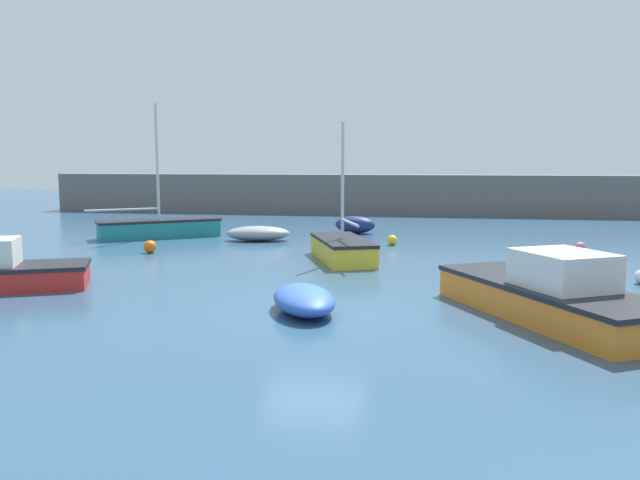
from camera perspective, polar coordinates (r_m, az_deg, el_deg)
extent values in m
cube|color=#2D5170|center=(15.79, -0.58, -6.71)|extent=(120.00, 120.00, 0.20)
cube|color=#66605B|center=(44.27, 5.91, 4.19)|extent=(48.36, 2.57, 2.74)
ellipsoid|color=gray|center=(29.22, -5.68, 0.61)|extent=(3.17, 1.97, 0.69)
cube|color=yellow|center=(23.33, 2.05, -1.01)|extent=(2.99, 4.57, 0.71)
cube|color=black|center=(23.28, 2.05, 0.00)|extent=(3.05, 4.66, 0.12)
cylinder|color=silver|center=(23.10, 2.08, 5.29)|extent=(0.12, 0.12, 4.41)
cylinder|color=silver|center=(22.06, 2.75, 1.60)|extent=(0.91, 2.24, 0.10)
ellipsoid|color=#2D56B7|center=(15.43, -1.48, -5.45)|extent=(2.38, 3.16, 0.63)
cube|color=orange|center=(15.80, 20.08, -5.47)|extent=(4.89, 6.57, 0.70)
cube|color=black|center=(15.72, 20.15, -4.01)|extent=(4.99, 6.70, 0.12)
cube|color=silver|center=(15.29, 21.33, -2.77)|extent=(2.42, 2.54, 0.96)
cube|color=teal|center=(31.30, -14.47, 0.92)|extent=(5.55, 4.49, 0.76)
cube|color=black|center=(31.26, -14.50, 1.72)|extent=(5.66, 4.58, 0.12)
cylinder|color=silver|center=(31.13, -14.66, 6.80)|extent=(0.13, 0.13, 5.66)
cylinder|color=silver|center=(30.94, -17.61, 2.66)|extent=(2.85, 2.01, 0.10)
ellipsoid|color=navy|center=(32.12, 3.22, 1.40)|extent=(2.26, 1.49, 0.88)
sphere|color=yellow|center=(27.82, 6.63, 0.00)|extent=(0.44, 0.44, 0.44)
sphere|color=#EA668C|center=(27.70, 22.68, -0.58)|extent=(0.40, 0.40, 0.40)
sphere|color=orange|center=(26.16, -15.28, -0.59)|extent=(0.51, 0.51, 0.51)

